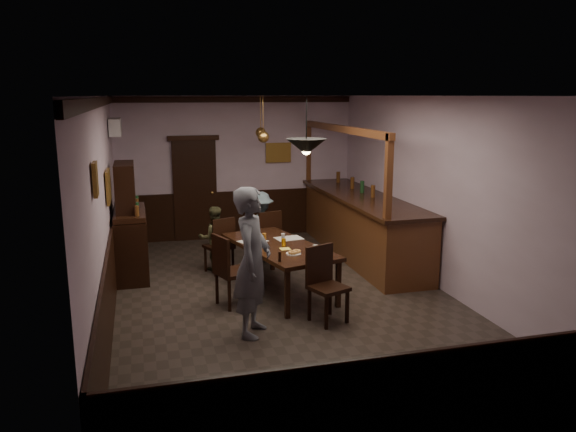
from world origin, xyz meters
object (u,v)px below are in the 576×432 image
object	(u,v)px
chair_near	(325,280)
soda_can	(284,242)
bar_counter	(360,223)
dining_table	(279,249)
sideboard	(130,231)
pendant_iron	(306,147)
chair_far_left	(221,243)
pendant_brass_mid	(263,137)
person_standing	(252,262)
pendant_brass_far	(261,133)
chair_side	(228,268)
person_seated_left	(214,238)
coffee_cup	(315,247)
person_seated_right	(260,227)
chair_far_right	(267,236)

from	to	relation	value
chair_near	soda_can	size ratio (longest dim) A/B	8.59
bar_counter	dining_table	bearing A→B (deg)	-141.93
sideboard	pendant_iron	size ratio (longest dim) A/B	2.43
chair_far_left	pendant_brass_mid	world-z (taller)	pendant_brass_mid
person_standing	pendant_brass_mid	xyz separation A→B (m)	(0.80, 2.90, 1.34)
pendant_brass_far	person_standing	bearing A→B (deg)	-103.91
chair_side	soda_can	distance (m)	0.99
chair_far_left	bar_counter	xyz separation A→B (m)	(2.72, 0.43, 0.08)
bar_counter	person_seated_left	bearing A→B (deg)	-176.75
chair_far_left	chair_near	size ratio (longest dim) A/B	0.96
person_standing	sideboard	distance (m)	3.26
chair_near	coffee_cup	distance (m)	0.85
person_seated_right	soda_can	xyz separation A→B (m)	(-0.01, -1.72, 0.16)
chair_far_left	chair_far_right	distance (m)	0.89
chair_near	pendant_brass_far	world-z (taller)	pendant_brass_far
pendant_iron	chair_near	bearing A→B (deg)	-76.81
person_seated_right	chair_side	bearing A→B (deg)	34.85
person_standing	coffee_cup	distance (m)	1.53
person_seated_right	pendant_iron	bearing A→B (deg)	62.26
sideboard	pendant_iron	distance (m)	3.61
person_seated_right	bar_counter	bearing A→B (deg)	147.04
pendant_brass_mid	chair_far_right	bearing A→B (deg)	-69.72
coffee_cup	bar_counter	xyz separation A→B (m)	(1.54, 2.02, -0.18)
chair_far_left	person_standing	xyz separation A→B (m)	(0.03, -2.59, 0.42)
person_standing	chair_near	bearing A→B (deg)	-53.52
chair_far_left	pendant_brass_mid	distance (m)	1.97
pendant_iron	chair_far_left	bearing A→B (deg)	116.21
coffee_cup	soda_can	xyz separation A→B (m)	(-0.39, 0.36, 0.01)
dining_table	soda_can	distance (m)	0.17
dining_table	chair_side	distance (m)	0.97
bar_counter	soda_can	bearing A→B (deg)	-139.38
chair_near	coffee_cup	bearing A→B (deg)	60.69
chair_far_left	soda_can	distance (m)	1.48
chair_side	dining_table	bearing A→B (deg)	-83.34
coffee_cup	chair_near	bearing A→B (deg)	-113.10
chair_side	sideboard	size ratio (longest dim) A/B	0.55
pendant_brass_mid	chair_far_left	bearing A→B (deg)	-159.30
dining_table	person_seated_right	bearing A→B (deg)	88.02
dining_table	person_seated_right	distance (m)	1.61
chair_side	pendant_brass_mid	xyz separation A→B (m)	(0.95, 1.87, 1.72)
chair_far_left	bar_counter	bearing A→B (deg)	167.62
person_standing	pendant_brass_mid	distance (m)	3.30
chair_far_left	coffee_cup	bearing A→B (deg)	105.17
pendant_iron	person_seated_left	bearing A→B (deg)	115.05
sideboard	pendant_brass_far	size ratio (longest dim) A/B	2.37
chair_far_left	coffee_cup	distance (m)	2.00
chair_far_right	person_seated_left	distance (m)	0.94
dining_table	bar_counter	distance (m)	2.52
person_seated_left	person_seated_right	bearing A→B (deg)	-167.72
chair_far_left	pendant_iron	bearing A→B (deg)	94.87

